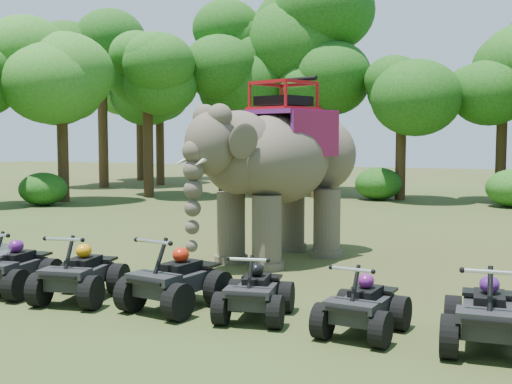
# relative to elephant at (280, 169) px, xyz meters

# --- Properties ---
(ground) EXTENTS (110.00, 110.00, 0.00)m
(ground) POSITION_rel_elephant_xyz_m (0.16, -3.23, -2.32)
(ground) COLOR #47381E
(ground) RESTS_ON ground
(elephant) EXTENTS (4.31, 6.04, 4.65)m
(elephant) POSITION_rel_elephant_xyz_m (0.00, 0.00, 0.00)
(elephant) COLOR brown
(elephant) RESTS_ON ground
(atv_0) EXTENTS (1.46, 1.88, 1.31)m
(atv_0) POSITION_rel_elephant_xyz_m (-3.77, -5.42, -1.67)
(atv_0) COLOR black
(atv_0) RESTS_ON ground
(atv_1) EXTENTS (1.56, 1.96, 1.32)m
(atv_1) POSITION_rel_elephant_xyz_m (-2.11, -5.40, -1.67)
(atv_1) COLOR black
(atv_1) RESTS_ON ground
(atv_2) EXTENTS (1.64, 2.05, 1.36)m
(atv_2) POSITION_rel_elephant_xyz_m (-0.13, -5.22, -1.64)
(atv_2) COLOR black
(atv_2) RESTS_ON ground
(atv_3) EXTENTS (1.39, 1.74, 1.16)m
(atv_3) POSITION_rel_elephant_xyz_m (1.46, -5.27, -1.74)
(atv_3) COLOR black
(atv_3) RESTS_ON ground
(atv_4) EXTENTS (1.34, 1.72, 1.18)m
(atv_4) POSITION_rel_elephant_xyz_m (3.39, -5.46, -1.74)
(atv_4) COLOR black
(atv_4) RESTS_ON ground
(atv_5) EXTENTS (1.39, 1.85, 1.32)m
(atv_5) POSITION_rel_elephant_xyz_m (5.27, -5.49, -1.66)
(atv_5) COLOR black
(atv_5) RESTS_ON ground
(tree_0) EXTENTS (5.05, 5.05, 7.22)m
(tree_0) POSITION_rel_elephant_xyz_m (0.16, 17.14, 1.28)
(tree_0) COLOR #195114
(tree_0) RESTS_ON ground
(tree_1) EXTENTS (5.01, 5.01, 7.16)m
(tree_1) POSITION_rel_elephant_xyz_m (4.83, 18.46, 1.25)
(tree_1) COLOR #195114
(tree_1) RESTS_ON ground
(tree_23) EXTENTS (5.38, 5.38, 7.68)m
(tree_23) POSITION_rel_elephant_xyz_m (-14.86, 9.95, 1.52)
(tree_23) COLOR #195114
(tree_23) RESTS_ON ground
(tree_24) EXTENTS (5.45, 5.45, 7.78)m
(tree_24) POSITION_rel_elephant_xyz_m (-12.38, 13.72, 1.57)
(tree_24) COLOR #195114
(tree_24) RESTS_ON ground
(tree_25) EXTENTS (5.40, 5.40, 7.72)m
(tree_25) POSITION_rel_elephant_xyz_m (-9.22, 17.44, 1.53)
(tree_25) COLOR #195114
(tree_25) RESTS_ON ground
(tree_26) EXTENTS (4.93, 4.93, 7.04)m
(tree_26) POSITION_rel_elephant_xyz_m (-4.05, 16.53, 1.20)
(tree_26) COLOR #195114
(tree_26) RESTS_ON ground
(tree_27) EXTENTS (7.07, 7.07, 10.10)m
(tree_27) POSITION_rel_elephant_xyz_m (-18.36, 18.12, 2.72)
(tree_27) COLOR #195114
(tree_27) RESTS_ON ground
(tree_30) EXTENTS (7.11, 7.11, 10.15)m
(tree_30) POSITION_rel_elephant_xyz_m (-9.65, 17.22, 2.75)
(tree_30) COLOR #195114
(tree_30) RESTS_ON ground
(tree_32) EXTENTS (5.59, 5.59, 7.99)m
(tree_32) POSITION_rel_elephant_xyz_m (-16.15, 21.26, 1.67)
(tree_32) COLOR #195114
(tree_32) RESTS_ON ground
(tree_33) EXTENTS (7.55, 7.55, 10.79)m
(tree_33) POSITION_rel_elephant_xyz_m (-4.61, 19.38, 3.07)
(tree_33) COLOR #195114
(tree_33) RESTS_ON ground
(tree_37) EXTENTS (6.69, 6.69, 9.56)m
(tree_37) POSITION_rel_elephant_xyz_m (-19.84, 24.72, 2.46)
(tree_37) COLOR #195114
(tree_37) RESTS_ON ground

